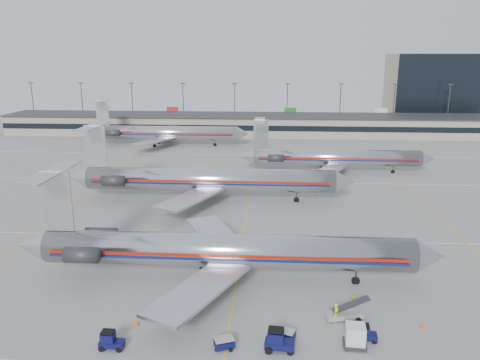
# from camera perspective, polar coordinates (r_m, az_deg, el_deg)

# --- Properties ---
(ground) EXTENTS (260.00, 260.00, 0.00)m
(ground) POSITION_cam_1_polar(r_m,az_deg,el_deg) (56.02, -0.23, -10.96)
(ground) COLOR gray
(ground) RESTS_ON ground
(apron_markings) EXTENTS (160.00, 0.15, 0.02)m
(apron_markings) POSITION_cam_1_polar(r_m,az_deg,el_deg) (65.14, 0.39, -7.11)
(apron_markings) COLOR silver
(apron_markings) RESTS_ON ground
(terminal) EXTENTS (162.00, 17.00, 6.25)m
(terminal) POSITION_cam_1_polar(r_m,az_deg,el_deg) (149.80, 2.40, 6.77)
(terminal) COLOR gray
(terminal) RESTS_ON ground
(light_mast_row) EXTENTS (163.60, 0.40, 15.28)m
(light_mast_row) POSITION_cam_1_polar(r_m,az_deg,el_deg) (163.07, 2.55, 9.36)
(light_mast_row) COLOR #38383D
(light_mast_row) RESTS_ON ground
(distant_building) EXTENTS (30.00, 20.00, 25.00)m
(distant_building) POSITION_cam_1_polar(r_m,az_deg,el_deg) (187.97, 22.26, 10.23)
(distant_building) COLOR tan
(distant_building) RESTS_ON ground
(jet_foreground) EXTENTS (47.74, 28.11, 12.50)m
(jet_foreground) POSITION_cam_1_polar(r_m,az_deg,el_deg) (52.46, -2.70, -8.50)
(jet_foreground) COLOR #BCBCC1
(jet_foreground) RESTS_ON ground
(jet_second_row) EXTENTS (49.98, 29.43, 13.08)m
(jet_second_row) POSITION_cam_1_polar(r_m,az_deg,el_deg) (80.92, -4.42, 0.10)
(jet_second_row) COLOR #BCBCC1
(jet_second_row) RESTS_ON ground
(jet_third_row) EXTENTS (41.70, 25.65, 11.40)m
(jet_third_row) POSITION_cam_1_polar(r_m,az_deg,el_deg) (102.25, 11.19, 2.73)
(jet_third_row) COLOR #BCBCC1
(jet_third_row) RESTS_ON ground
(jet_back_row) EXTENTS (46.03, 28.31, 12.59)m
(jet_back_row) POSITION_cam_1_polar(r_m,az_deg,el_deg) (132.48, -9.31, 5.73)
(jet_back_row) COLOR #BCBCC1
(jet_back_row) RESTS_ON ground
(tug_left) EXTENTS (2.11, 1.12, 1.70)m
(tug_left) POSITION_cam_1_polar(r_m,az_deg,el_deg) (43.91, -15.55, -18.35)
(tug_left) COLOR #0A0D3B
(tug_left) RESTS_ON ground
(tug_center) EXTENTS (2.63, 1.48, 2.06)m
(tug_center) POSITION_cam_1_polar(r_m,az_deg,el_deg) (42.27, 4.63, -18.96)
(tug_center) COLOR #0A0D3B
(tug_center) RESTS_ON ground
(tug_right) EXTENTS (2.00, 1.08, 1.59)m
(tug_right) POSITION_cam_1_polar(r_m,az_deg,el_deg) (44.85, 14.93, -17.61)
(tug_right) COLOR #0A0D3B
(tug_right) RESTS_ON ground
(cart_inner) EXTENTS (1.96, 1.66, 0.95)m
(cart_inner) POSITION_cam_1_polar(r_m,az_deg,el_deg) (42.68, -1.95, -19.25)
(cart_inner) COLOR #0A0D3B
(cart_inner) RESTS_ON ground
(cart_outer) EXTENTS (1.99, 1.66, 0.96)m
(cart_outer) POSITION_cam_1_polar(r_m,az_deg,el_deg) (43.86, 5.50, -18.27)
(cart_outer) COLOR #0A0D3B
(cart_outer) RESTS_ON ground
(uld_container) EXTENTS (2.09, 1.78, 2.08)m
(uld_container) POSITION_cam_1_polar(r_m,az_deg,el_deg) (43.66, 13.87, -18.00)
(uld_container) COLOR #2D2D30
(uld_container) RESTS_ON ground
(belt_loader) EXTENTS (4.30, 2.05, 2.20)m
(belt_loader) POSITION_cam_1_polar(r_m,az_deg,el_deg) (47.61, 12.69, -15.58)
(belt_loader) COLOR gray
(belt_loader) RESTS_ON ground
(ramp_worker_near) EXTENTS (0.80, 0.84, 1.94)m
(ramp_worker_near) POSITION_cam_1_polar(r_m,az_deg,el_deg) (46.75, 11.66, -15.59)
(ramp_worker_near) COLOR #D1EA16
(ramp_worker_near) RESTS_ON ground
(ramp_worker_far) EXTENTS (0.88, 0.73, 1.66)m
(ramp_worker_far) POSITION_cam_1_polar(r_m,az_deg,el_deg) (48.97, 13.65, -14.40)
(ramp_worker_far) COLOR #CAEC16
(ramp_worker_far) RESTS_ON ground
(cone_right) EXTENTS (0.41, 0.41, 0.56)m
(cone_right) POSITION_cam_1_polar(r_m,az_deg,el_deg) (48.33, 21.34, -16.23)
(cone_right) COLOR #F95308
(cone_right) RESTS_ON ground
(cone_left) EXTENTS (0.50, 0.50, 0.61)m
(cone_left) POSITION_cam_1_polar(r_m,az_deg,el_deg) (46.71, -12.50, -16.62)
(cone_left) COLOR #F95308
(cone_left) RESTS_ON ground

